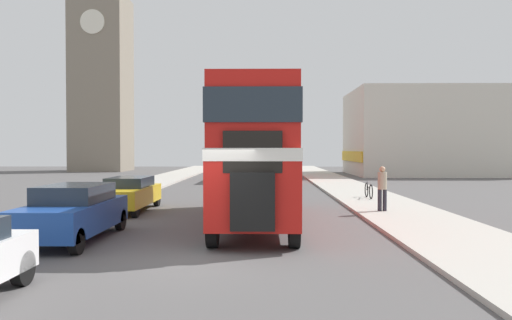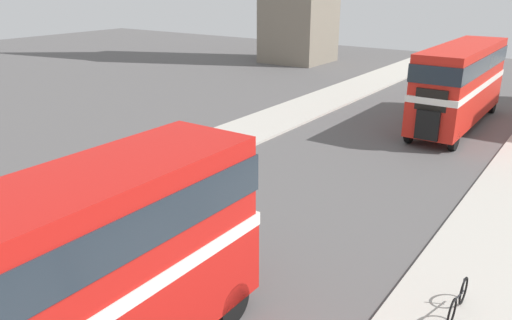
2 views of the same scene
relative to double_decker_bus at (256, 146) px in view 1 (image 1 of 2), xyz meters
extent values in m
plane|color=#565454|center=(-1.19, -5.86, -2.62)|extent=(120.00, 120.00, 0.00)
cube|color=#B7B2A8|center=(5.56, -5.86, -2.56)|extent=(3.50, 120.00, 0.12)
cube|color=red|center=(0.00, 0.02, -1.26)|extent=(2.35, 10.29, 1.73)
cube|color=white|center=(0.00, 0.02, -0.24)|extent=(2.38, 10.34, 0.31)
cube|color=red|center=(0.00, 0.02, 0.86)|extent=(2.31, 10.08, 1.89)
cube|color=#232D38|center=(0.00, 0.02, 0.96)|extent=(2.38, 10.19, 0.85)
cube|color=black|center=(0.00, -5.22, -1.35)|extent=(1.06, 0.20, 1.38)
cube|color=black|center=(0.00, -5.08, -0.18)|extent=(1.41, 0.12, 1.01)
cylinder|color=black|center=(-1.04, -4.30, -2.10)|extent=(0.28, 1.03, 1.03)
cylinder|color=black|center=(1.04, -4.30, -2.10)|extent=(0.28, 1.03, 1.03)
cylinder|color=black|center=(-1.04, 4.24, -2.10)|extent=(0.28, 1.03, 1.03)
cylinder|color=black|center=(1.04, 4.24, -2.10)|extent=(0.28, 1.03, 1.03)
cube|color=red|center=(0.83, 24.76, -1.26)|extent=(2.43, 10.42, 1.74)
cube|color=white|center=(0.83, 24.76, -0.23)|extent=(2.45, 10.47, 0.32)
cube|color=red|center=(0.83, 24.76, 0.87)|extent=(2.38, 10.21, 1.89)
cube|color=#232D38|center=(0.83, 24.76, 0.97)|extent=(2.45, 10.32, 0.85)
cube|color=black|center=(0.83, 19.45, -1.34)|extent=(1.09, 0.20, 1.39)
cube|color=black|center=(0.83, 19.60, -0.17)|extent=(1.46, 0.12, 1.01)
cylinder|color=black|center=(-0.24, 20.38, -2.10)|extent=(0.28, 1.03, 1.03)
cylinder|color=black|center=(1.90, 20.38, -2.10)|extent=(0.28, 1.03, 1.03)
cylinder|color=black|center=(-0.24, 29.04, -2.10)|extent=(0.28, 1.03, 1.03)
cylinder|color=black|center=(1.90, 29.04, -2.10)|extent=(0.28, 1.03, 1.03)
cylinder|color=black|center=(-4.17, -7.88, -2.30)|extent=(0.20, 0.64, 0.64)
cube|color=#1E479E|center=(-4.97, -3.41, -1.95)|extent=(1.78, 4.51, 0.76)
cube|color=#232D38|center=(-4.97, -3.23, -1.33)|extent=(1.56, 2.35, 0.47)
cylinder|color=black|center=(-5.75, -5.22, -2.30)|extent=(0.20, 0.64, 0.64)
cylinder|color=black|center=(-4.18, -5.22, -2.30)|extent=(0.20, 0.64, 0.64)
cylinder|color=black|center=(-5.75, -1.61, -2.30)|extent=(0.20, 0.64, 0.64)
cylinder|color=black|center=(-4.18, -1.61, -2.30)|extent=(0.20, 0.64, 0.64)
cube|color=gold|center=(-5.17, 3.01, -1.98)|extent=(1.67, 4.56, 0.69)
cube|color=#232D38|center=(-5.17, 3.19, -1.44)|extent=(1.47, 2.37, 0.40)
cylinder|color=black|center=(-5.90, 1.17, -2.30)|extent=(0.20, 0.64, 0.64)
cylinder|color=black|center=(-4.43, 1.17, -2.30)|extent=(0.20, 0.64, 0.64)
cylinder|color=black|center=(-5.90, 4.84, -2.30)|extent=(0.20, 0.64, 0.64)
cylinder|color=black|center=(-4.43, 4.84, -2.30)|extent=(0.20, 0.64, 0.64)
cylinder|color=#282833|center=(4.74, 2.33, -2.08)|extent=(0.16, 0.16, 0.84)
cylinder|color=#282833|center=(4.93, 2.33, -2.08)|extent=(0.16, 0.16, 0.84)
cylinder|color=tan|center=(4.84, 2.33, -1.33)|extent=(0.35, 0.35, 0.66)
sphere|color=tan|center=(4.84, 2.33, -0.89)|extent=(0.23, 0.23, 0.23)
torus|color=black|center=(5.39, 6.89, -2.14)|extent=(0.05, 0.71, 0.71)
torus|color=black|center=(5.39, 7.94, -2.14)|extent=(0.05, 0.71, 0.71)
cylinder|color=black|center=(5.39, 7.42, -1.99)|extent=(0.04, 1.06, 0.34)
cylinder|color=black|center=(5.39, 7.79, -1.93)|extent=(0.04, 0.04, 0.43)
cube|color=gray|center=(-18.25, 39.83, 7.30)|extent=(5.87, 5.87, 19.84)
cylinder|color=silver|center=(-18.25, 36.85, 13.65)|extent=(2.64, 0.10, 2.64)
cube|color=beige|center=(17.50, 32.11, 1.48)|extent=(17.15, 11.40, 8.20)
cube|color=gold|center=(8.87, 32.11, -0.81)|extent=(0.12, 10.83, 0.98)
camera|label=1|loc=(0.26, -16.92, -0.11)|focal=35.00mm
camera|label=2|loc=(7.22, -3.54, 5.07)|focal=35.00mm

